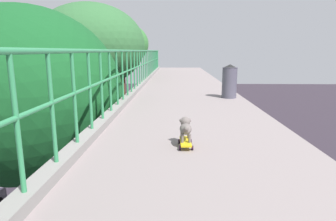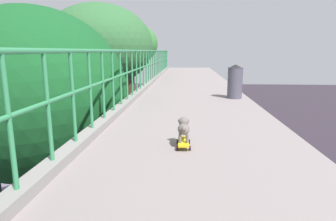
% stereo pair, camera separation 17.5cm
% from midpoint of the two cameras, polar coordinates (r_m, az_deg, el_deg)
% --- Properties ---
extents(overpass_deck, '(3.18, 38.57, 0.44)m').
position_cam_midpoint_polar(overpass_deck, '(3.19, 5.18, -16.04)').
color(overpass_deck, gray).
rests_on(overpass_deck, bridge_pier).
extents(green_railing, '(0.20, 36.64, 1.29)m').
position_cam_midpoint_polar(green_railing, '(3.27, -22.93, -6.66)').
color(green_railing, gray).
rests_on(green_railing, overpass_deck).
extents(car_silver_fifth, '(1.84, 3.96, 1.58)m').
position_cam_midpoint_polar(car_silver_fifth, '(15.69, -19.60, -12.87)').
color(car_silver_fifth, '#ADAEB8').
rests_on(car_silver_fifth, ground).
extents(city_bus, '(2.71, 10.19, 3.52)m').
position_cam_midpoint_polar(city_bus, '(26.98, -18.35, 0.24)').
color(city_bus, '#204F82').
rests_on(city_bus, ground).
extents(roadside_tree_mid, '(4.84, 4.84, 8.22)m').
position_cam_midpoint_polar(roadside_tree_mid, '(8.18, -26.81, 2.47)').
color(roadside_tree_mid, brown).
rests_on(roadside_tree_mid, ground).
extents(roadside_tree_far, '(4.89, 4.89, 9.20)m').
position_cam_midpoint_polar(roadside_tree_far, '(13.78, -15.44, 11.99)').
color(roadside_tree_far, '#4A3226').
rests_on(roadside_tree_far, ground).
extents(roadside_tree_farthest, '(3.76, 3.76, 8.98)m').
position_cam_midpoint_polar(roadside_tree_farthest, '(19.67, -9.74, 12.29)').
color(roadside_tree_farthest, '#4E3122').
rests_on(roadside_tree_farthest, ground).
extents(toy_skateboard, '(0.19, 0.43, 0.08)m').
position_cam_midpoint_polar(toy_skateboard, '(3.88, 2.20, -6.28)').
color(toy_skateboard, gold).
rests_on(toy_skateboard, overpass_deck).
extents(small_dog, '(0.16, 0.38, 0.30)m').
position_cam_midpoint_polar(small_dog, '(3.86, 2.21, -3.31)').
color(small_dog, '#6A605D').
rests_on(small_dog, toy_skateboard).
extents(litter_bin, '(0.40, 0.40, 0.91)m').
position_cam_midpoint_polar(litter_bin, '(7.97, 11.50, 5.79)').
color(litter_bin, '#4E4B5B').
rests_on(litter_bin, overpass_deck).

